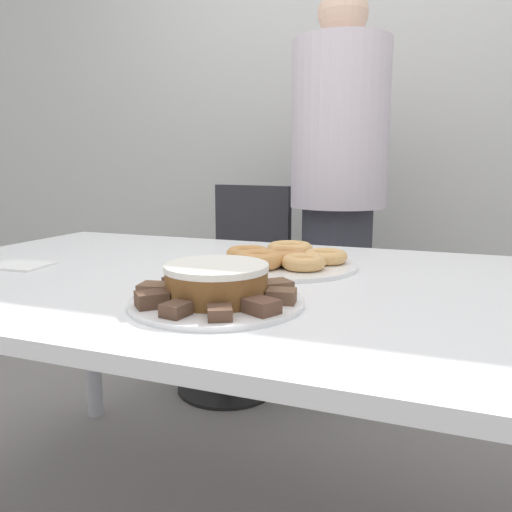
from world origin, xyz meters
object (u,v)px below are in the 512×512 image
(frosted_cake, at_px, (217,282))
(person_standing, at_px, (339,195))
(napkin, at_px, (20,266))
(office_chair_left, at_px, (234,293))
(plate_cake, at_px, (217,302))
(plate_donuts, at_px, (285,265))

(frosted_cake, bearing_deg, person_standing, 91.25)
(frosted_cake, xyz_separation_m, napkin, (-0.62, 0.14, -0.04))
(office_chair_left, bearing_deg, plate_cake, -56.02)
(office_chair_left, height_order, plate_donuts, office_chair_left)
(plate_cake, distance_m, napkin, 0.64)
(office_chair_left, bearing_deg, plate_donuts, -46.53)
(person_standing, distance_m, plate_donuts, 0.86)
(person_standing, distance_m, frosted_cake, 1.23)
(person_standing, bearing_deg, frosted_cake, -88.75)
(office_chair_left, height_order, napkin, office_chair_left)
(plate_cake, relative_size, frosted_cake, 1.69)
(plate_donuts, bearing_deg, plate_cake, -91.88)
(person_standing, height_order, plate_cake, person_standing)
(plate_donuts, bearing_deg, person_standing, 92.64)
(frosted_cake, bearing_deg, plate_donuts, 88.12)
(person_standing, height_order, office_chair_left, person_standing)
(plate_donuts, bearing_deg, frosted_cake, -91.88)
(person_standing, bearing_deg, plate_cake, -88.75)
(office_chair_left, xyz_separation_m, napkin, (-0.15, -1.02, 0.31))
(plate_cake, xyz_separation_m, frosted_cake, (0.00, -0.00, 0.04))
(office_chair_left, xyz_separation_m, plate_cake, (0.47, -1.16, 0.31))
(napkin, bearing_deg, office_chair_left, 81.66)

